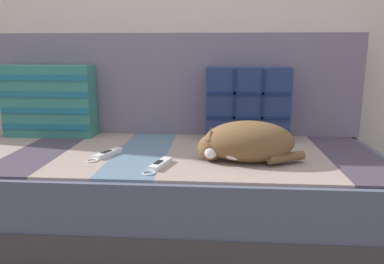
{
  "coord_description": "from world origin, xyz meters",
  "views": [
    {
      "loc": [
        0.23,
        -1.54,
        0.81
      ],
      "look_at": [
        0.11,
        0.02,
        0.47
      ],
      "focal_mm": 35.0,
      "sensor_mm": 36.0,
      "label": 1
    }
  ],
  "objects": [
    {
      "name": "game_remote_near",
      "position": [
        -0.01,
        -0.16,
        0.37
      ],
      "size": [
        0.09,
        0.2,
        0.02
      ],
      "color": "white",
      "rests_on": "couch"
    },
    {
      "name": "sleeping_cat",
      "position": [
        0.33,
        -0.07,
        0.45
      ],
      "size": [
        0.43,
        0.19,
        0.17
      ],
      "color": "brown",
      "rests_on": "couch"
    },
    {
      "name": "game_remote_far",
      "position": [
        -0.25,
        -0.03,
        0.37
      ],
      "size": [
        0.12,
        0.2,
        0.02
      ],
      "color": "white",
      "rests_on": "couch"
    },
    {
      "name": "throw_pillow_striped",
      "position": [
        -0.66,
        0.33,
        0.55
      ],
      "size": [
        0.46,
        0.14,
        0.37
      ],
      "color": "#337A70",
      "rests_on": "couch"
    },
    {
      "name": "sofa_backrest",
      "position": [
        0.0,
        0.48,
        0.63
      ],
      "size": [
        1.9,
        0.14,
        0.53
      ],
      "color": "slate",
      "rests_on": "couch"
    },
    {
      "name": "ground_plane",
      "position": [
        0.0,
        0.0,
        0.0
      ],
      "size": [
        14.0,
        14.0,
        0.0
      ],
      "primitive_type": "plane",
      "color": "#564C47"
    },
    {
      "name": "couch",
      "position": [
        -0.0,
        0.1,
        0.18
      ],
      "size": [
        1.94,
        0.9,
        0.37
      ],
      "color": "#3D3838",
      "rests_on": "ground_plane"
    },
    {
      "name": "throw_pillow_quilted",
      "position": [
        0.36,
        0.33,
        0.55
      ],
      "size": [
        0.41,
        0.14,
        0.36
      ],
      "color": "navy",
      "rests_on": "couch"
    }
  ]
}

